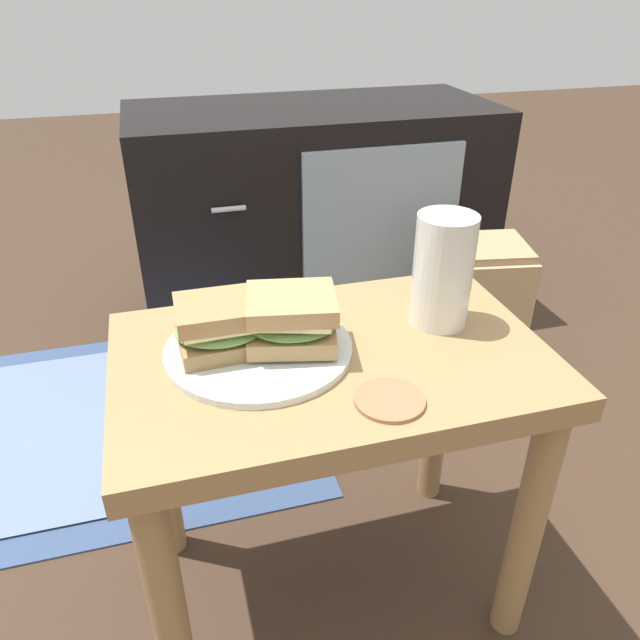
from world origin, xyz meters
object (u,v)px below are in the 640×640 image
Objects in this scene: tv_cabinet at (314,213)px; beer_glass at (443,272)px; sandwich_back at (292,319)px; coaster at (390,400)px; sandwich_front at (222,326)px; plate at (259,349)px; paper_bag at (473,314)px.

tv_cabinet is 6.13× the size of beer_glass.
sandwich_back is 1.70× the size of coaster.
coaster is (0.17, -0.15, -0.04)m from sandwich_front.
plate is 0.67× the size of paper_bag.
beer_glass is 1.90× the size of coaster.
coaster is (0.13, -0.14, -0.00)m from plate.
paper_bag is (0.46, 0.60, -0.29)m from coaster.
coaster is at bearing -58.70° from sandwich_back.
beer_glass reaches higher than sandwich_front.
coaster is (-0.20, -1.07, 0.17)m from tv_cabinet.
tv_cabinet is at bearing 79.62° from coaster.
tv_cabinet is at bearing 73.39° from sandwich_back.
tv_cabinet reaches higher than paper_bag.
sandwich_back reaches higher than coaster.
sandwich_back is at bearing -9.39° from plate.
beer_glass is at bearing 0.83° from sandwich_front.
sandwich_front is at bearing -179.17° from beer_glass.
sandwich_front reaches higher than coaster.
plate is at bearing -9.39° from sandwich_front.
tv_cabinet is 0.55m from paper_bag.
beer_glass is at bearing -126.70° from paper_bag.
tv_cabinet is 11.62× the size of coaster.
sandwich_front is 0.79× the size of beer_glass.
coaster is 0.81m from paper_bag.
sandwich_back is 0.79m from paper_bag.
paper_bag is at bearing 53.30° from beer_glass.
plate is at bearing 170.61° from sandwich_back.
plate is 1.55× the size of beer_glass.
beer_glass is at bearing 49.58° from coaster.
sandwich_front is at bearing 170.61° from sandwich_back.
beer_glass is (-0.06, -0.91, 0.25)m from tv_cabinet.
tv_cabinet is at bearing 85.99° from beer_glass.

